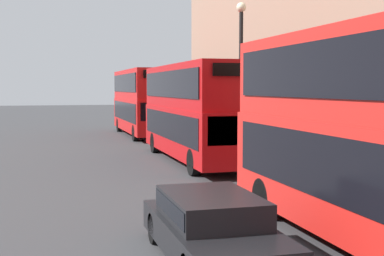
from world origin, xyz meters
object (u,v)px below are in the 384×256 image
object	(u,v)px
car_hatchback	(212,225)
bus_third_in_queue	(143,100)
bus_second_in_queue	(196,108)
pedestrian	(263,145)

from	to	relation	value
car_hatchback	bus_third_in_queue	bearing A→B (deg)	82.63
bus_second_in_queue	pedestrian	world-z (taller)	bus_second_in_queue
bus_second_in_queue	pedestrian	xyz separation A→B (m)	(2.62, -1.29, -1.55)
bus_second_in_queue	pedestrian	distance (m)	3.30
bus_second_in_queue	bus_third_in_queue	bearing A→B (deg)	90.00
bus_third_in_queue	car_hatchback	xyz separation A→B (m)	(-3.40, -26.29, -1.76)
bus_second_in_queue	pedestrian	bearing A→B (deg)	-26.16
bus_second_in_queue	pedestrian	size ratio (longest dim) A/B	6.11
car_hatchback	pedestrian	distance (m)	13.21
pedestrian	bus_second_in_queue	bearing A→B (deg)	153.84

